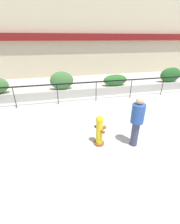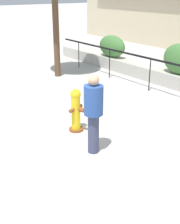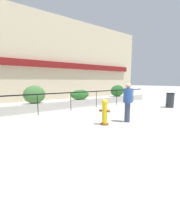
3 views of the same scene
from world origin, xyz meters
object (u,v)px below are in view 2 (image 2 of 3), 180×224
object	(u,v)px
fire_hydrant	(76,110)
hedge_bush_1	(180,59)
hedge_bush_0	(112,46)
pedestrian	(93,109)

from	to	relation	value
fire_hydrant	hedge_bush_1	bearing A→B (deg)	100.15
hedge_bush_0	hedge_bush_1	distance (m)	3.65
hedge_bush_0	hedge_bush_1	size ratio (longest dim) A/B	1.11
hedge_bush_0	fire_hydrant	xyz separation A→B (m)	(4.54, -4.93, -0.41)
hedge_bush_0	hedge_bush_1	xyz separation A→B (m)	(3.65, 0.00, 0.06)
fire_hydrant	hedge_bush_0	bearing A→B (deg)	132.63
hedge_bush_0	hedge_bush_1	bearing A→B (deg)	0.00
hedge_bush_1	pedestrian	world-z (taller)	pedestrian
hedge_bush_1	fire_hydrant	world-z (taller)	hedge_bush_1
hedge_bush_1	fire_hydrant	bearing A→B (deg)	-79.85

